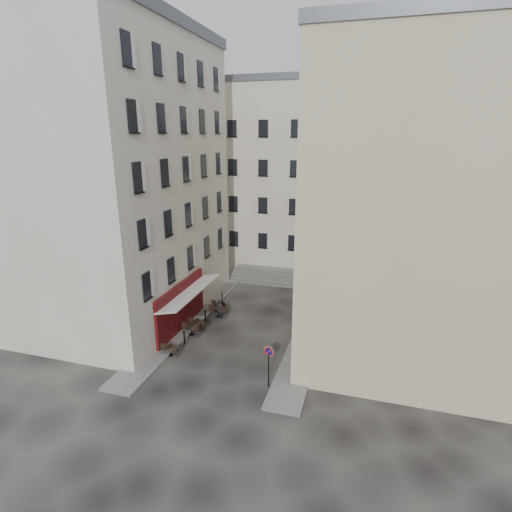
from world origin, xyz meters
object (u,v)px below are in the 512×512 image
at_px(no_parking_sign, 269,359).
at_px(bistro_table_a, 170,350).
at_px(pedestrian, 220,309).
at_px(bistro_table_b, 191,329).

bearing_deg(no_parking_sign, bistro_table_a, -179.73).
distance_m(no_parking_sign, pedestrian, 9.39).
distance_m(no_parking_sign, bistro_table_b, 8.07).
height_order(bistro_table_a, pedestrian, pedestrian).
bearing_deg(bistro_table_b, no_parking_sign, -32.71).
relative_size(no_parking_sign, bistro_table_a, 2.15).
height_order(bistro_table_b, pedestrian, pedestrian).
distance_m(bistro_table_b, pedestrian, 3.20).
xyz_separation_m(no_parking_sign, bistro_table_b, (-6.70, 4.30, -1.29)).
height_order(no_parking_sign, pedestrian, no_parking_sign).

